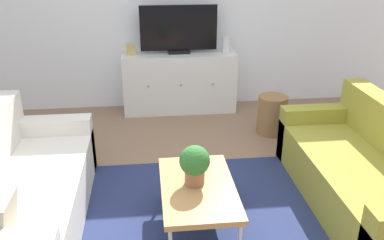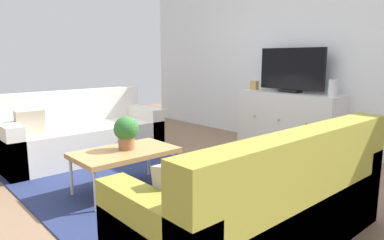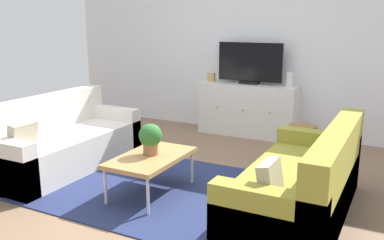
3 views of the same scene
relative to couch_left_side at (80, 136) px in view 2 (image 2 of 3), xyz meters
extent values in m
plane|color=#84664C|center=(1.44, 0.10, -0.28)|extent=(10.00, 10.00, 0.00)
cube|color=white|center=(1.44, 2.65, 1.07)|extent=(6.40, 0.12, 2.70)
cube|color=navy|center=(1.44, -0.05, -0.27)|extent=(2.50, 1.90, 0.01)
cube|color=silver|center=(0.09, 0.00, -0.07)|extent=(0.83, 1.91, 0.42)
cube|color=silver|center=(-0.23, 0.00, 0.14)|extent=(0.20, 1.91, 0.83)
cube|color=silver|center=(0.09, 0.87, 0.01)|extent=(0.83, 0.18, 0.57)
cube|color=silver|center=(0.09, -0.86, 0.01)|extent=(0.83, 0.18, 0.57)
cube|color=#B2A58C|center=(0.14, -0.62, 0.26)|extent=(0.15, 0.30, 0.31)
cube|color=olive|center=(2.79, 0.00, -0.07)|extent=(0.83, 1.91, 0.42)
cube|color=olive|center=(3.10, 0.00, 0.14)|extent=(0.20, 1.91, 0.83)
cube|color=olive|center=(2.79, 0.87, 0.01)|extent=(0.83, 0.18, 0.57)
cube|color=#B2A58C|center=(2.74, -0.62, 0.26)|extent=(0.15, 0.30, 0.31)
cube|color=#B7844C|center=(1.39, -0.18, 0.10)|extent=(0.55, 0.92, 0.04)
cylinder|color=silver|center=(1.16, -0.60, -0.10)|extent=(0.03, 0.03, 0.36)
cylinder|color=silver|center=(1.63, -0.60, -0.10)|extent=(0.03, 0.03, 0.36)
cylinder|color=silver|center=(1.16, 0.25, -0.10)|extent=(0.03, 0.03, 0.36)
cylinder|color=silver|center=(1.63, 0.25, -0.10)|extent=(0.03, 0.03, 0.36)
cylinder|color=#936042|center=(1.37, -0.14, 0.18)|extent=(0.15, 0.15, 0.11)
sphere|color=#2D6B2D|center=(1.37, -0.14, 0.32)|extent=(0.23, 0.23, 0.23)
cube|color=silver|center=(1.46, 2.37, 0.11)|extent=(1.46, 0.44, 0.77)
sphere|color=#B79338|center=(1.06, 2.14, 0.15)|extent=(0.03, 0.03, 0.03)
sphere|color=#B79338|center=(1.46, 2.14, 0.15)|extent=(0.03, 0.03, 0.03)
sphere|color=#B79338|center=(1.87, 2.14, 0.15)|extent=(0.03, 0.03, 0.03)
cube|color=black|center=(1.46, 2.39, 0.51)|extent=(0.28, 0.16, 0.04)
cube|color=black|center=(1.46, 2.39, 0.81)|extent=(0.97, 0.04, 0.56)
cylinder|color=silver|center=(2.07, 2.37, 0.60)|extent=(0.11, 0.11, 0.21)
cube|color=tan|center=(0.86, 2.37, 0.56)|extent=(0.11, 0.07, 0.13)
cylinder|color=olive|center=(2.48, 1.53, -0.05)|extent=(0.34, 0.34, 0.45)
camera|label=1|loc=(1.05, -2.81, 1.80)|focal=38.76mm
camera|label=2|loc=(4.14, -1.78, 0.97)|focal=32.67mm
camera|label=3|loc=(3.58, -3.50, 1.43)|focal=39.62mm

